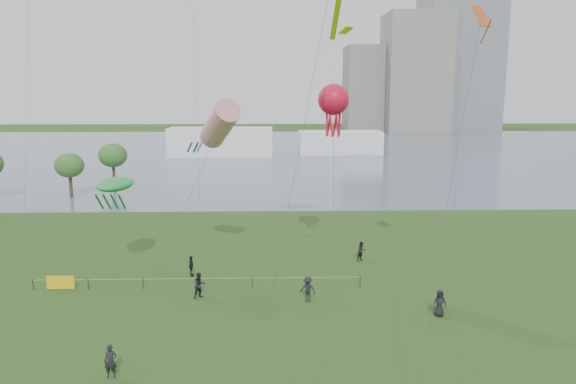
{
  "coord_description": "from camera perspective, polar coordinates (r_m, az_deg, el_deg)",
  "views": [
    {
      "loc": [
        -0.98,
        -25.18,
        14.62
      ],
      "look_at": [
        0.0,
        10.0,
        8.0
      ],
      "focal_mm": 35.0,
      "sensor_mm": 36.0,
      "label": 1
    }
  ],
  "objects": [
    {
      "name": "spectator_c",
      "position": [
        44.89,
        -9.81,
        -7.42
      ],
      "size": [
        0.54,
        1.0,
        1.62
      ],
      "primitive_type": "imported",
      "rotation": [
        0.0,
        0.0,
        1.73
      ],
      "color": "black",
      "rests_on": "ground_plane"
    },
    {
      "name": "kite_windsock",
      "position": [
        42.86,
        -6.97,
        6.84
      ],
      "size": [
        7.24,
        5.22,
        13.8
      ],
      "rotation": [
        0.0,
        0.0,
        0.08
      ],
      "color": "#3F3F42"
    },
    {
      "name": "kite_delta",
      "position": [
        37.23,
        18.84,
        15.08
      ],
      "size": [
        7.71,
        13.62,
        19.55
      ],
      "rotation": [
        0.0,
        0.0,
        -0.01
      ],
      "color": "#3F3F42"
    },
    {
      "name": "building_mid",
      "position": [
        193.03,
        12.75,
        11.7
      ],
      "size": [
        20.0,
        20.0,
        38.0
      ],
      "primitive_type": "cube",
      "color": "gray",
      "rests_on": "ground_plane"
    },
    {
      "name": "spectator_g",
      "position": [
        48.43,
        7.48,
        -5.98
      ],
      "size": [
        1.03,
        0.99,
        1.66
      ],
      "primitive_type": "imported",
      "rotation": [
        0.0,
        0.0,
        0.63
      ],
      "color": "black",
      "rests_on": "ground_plane"
    },
    {
      "name": "spectator_a",
      "position": [
        40.31,
        -8.98,
        -9.35
      ],
      "size": [
        1.13,
        1.08,
        1.84
      ],
      "primitive_type": "imported",
      "rotation": [
        0.0,
        0.0,
        0.61
      ],
      "color": "black",
      "rests_on": "ground_plane"
    },
    {
      "name": "pavilion_right",
      "position": [
        124.68,
        5.33,
        5.03
      ],
      "size": [
        18.0,
        7.0,
        5.0
      ],
      "primitive_type": "cube",
      "color": "white",
      "rests_on": "ground_plane"
    },
    {
      "name": "spectator_d",
      "position": [
        38.15,
        15.15,
        -10.84
      ],
      "size": [
        0.86,
        0.56,
        1.76
      ],
      "primitive_type": "imported",
      "rotation": [
        0.0,
        0.0,
        0.0
      ],
      "color": "black",
      "rests_on": "ground_plane"
    },
    {
      "name": "spectator_f",
      "position": [
        31.13,
        -17.58,
        -16.08
      ],
      "size": [
        0.68,
        0.48,
        1.75
      ],
      "primitive_type": "imported",
      "rotation": [
        0.0,
        0.0,
        0.09
      ],
      "color": "black",
      "rests_on": "ground_plane"
    },
    {
      "name": "lake",
      "position": [
        126.03,
        -1.15,
        4.0
      ],
      "size": [
        400.0,
        120.0,
        0.08
      ],
      "primitive_type": "cube",
      "color": "slate",
      "rests_on": "ground_plane"
    },
    {
      "name": "building_low",
      "position": [
        195.97,
        8.22,
        10.36
      ],
      "size": [
        16.0,
        18.0,
        28.0
      ],
      "primitive_type": "cube",
      "color": "slate",
      "rests_on": "ground_plane"
    },
    {
      "name": "pavilion_left",
      "position": [
        121.24,
        -6.83,
        5.08
      ],
      "size": [
        22.0,
        8.0,
        6.0
      ],
      "primitive_type": "cube",
      "color": "white",
      "rests_on": "ground_plane"
    },
    {
      "name": "fence",
      "position": [
        43.5,
        -17.26,
        -8.71
      ],
      "size": [
        24.07,
        0.07,
        1.05
      ],
      "color": "black",
      "rests_on": "ground_plane"
    },
    {
      "name": "trees",
      "position": [
        80.71,
        -27.22,
        2.83
      ],
      "size": [
        23.47,
        20.19,
        8.4
      ],
      "color": "#392A1A",
      "rests_on": "ground_plane"
    },
    {
      "name": "kite_creature",
      "position": [
        44.59,
        -17.15,
        0.73
      ],
      "size": [
        2.6,
        7.0,
        7.78
      ],
      "rotation": [
        0.0,
        0.0,
        0.22
      ],
      "color": "#3F3F42"
    },
    {
      "name": "kite_octopus",
      "position": [
        44.65,
        4.64,
        9.27
      ],
      "size": [
        2.45,
        8.2,
        14.86
      ],
      "rotation": [
        0.0,
        0.0,
        -0.36
      ],
      "color": "#3F3F42"
    },
    {
      "name": "spectator_b",
      "position": [
        39.2,
        2.01,
        -9.84
      ],
      "size": [
        1.33,
        1.09,
        1.79
      ],
      "primitive_type": "imported",
      "rotation": [
        0.0,
        0.0,
        -0.44
      ],
      "color": "black",
      "rests_on": "ground_plane"
    }
  ]
}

